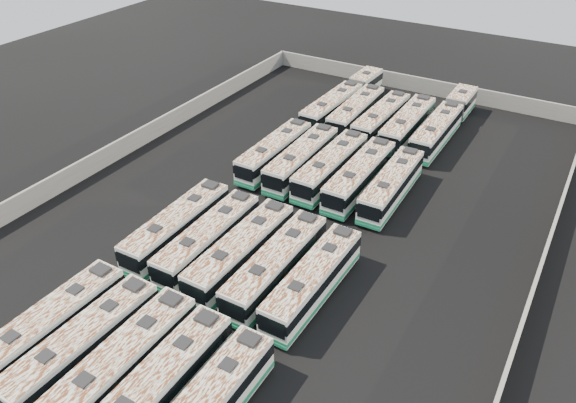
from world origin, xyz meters
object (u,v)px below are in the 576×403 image
object	(u,v)px
bus_midfront_center	(241,252)
bus_back_far_right	(445,121)
bus_front_far_left	(49,327)
bus_midback_far_right	(392,185)
bus_back_far_left	(344,99)
bus_midback_center	(331,167)
bus_midfront_left	(208,239)
bus_back_left	(356,112)
bus_midfront_far_right	(313,281)
bus_midback_far_left	(275,152)
bus_midfront_far_left	(177,227)
bus_back_right	(407,125)
bus_front_center	(121,366)
bus_front_right	(158,388)
bus_midfront_right	(276,266)
bus_midback_left	(302,159)
bus_front_left	(83,345)
bus_midback_right	(360,176)
bus_back_center	(381,119)

from	to	relation	value
bus_midfront_center	bus_back_far_right	size ratio (longest dim) A/B	0.66
bus_front_far_left	bus_back_far_right	world-z (taller)	bus_front_far_left
bus_midback_far_right	bus_back_far_left	bearing A→B (deg)	126.97
bus_midback_center	bus_midfront_left	bearing A→B (deg)	-101.16
bus_back_left	bus_midfront_far_right	bearing A→B (deg)	-72.62
bus_midback_center	bus_back_far_left	size ratio (longest dim) A/B	0.66
bus_midfront_left	bus_midback_far_left	bearing A→B (deg)	100.84
bus_front_far_left	bus_midback_far_left	distance (m)	30.17
bus_midfront_far_left	bus_midback_far_left	distance (m)	16.25
bus_back_right	bus_midfront_center	bearing A→B (deg)	-96.73
bus_back_right	bus_midfront_far_left	bearing A→B (deg)	-109.26
bus_front_center	bus_midfront_far_left	bearing A→B (deg)	116.19
bus_front_right	bus_midfront_right	size ratio (longest dim) A/B	1.00
bus_midback_far_right	bus_midback_left	bearing A→B (deg)	178.26
bus_front_far_left	bus_front_left	bearing A→B (deg)	1.44
bus_midback_center	bus_front_right	bearing A→B (deg)	-83.43
bus_midfront_far_left	bus_back_right	world-z (taller)	bus_back_right
bus_front_left	bus_midfront_far_right	world-z (taller)	bus_front_left
bus_midfront_right	bus_midback_right	distance (m)	16.31
bus_front_center	bus_midfront_far_right	distance (m)	15.28
bus_midfront_far_right	bus_midback_center	world-z (taller)	bus_midback_center
bus_midback_center	bus_midfront_right	bearing A→B (deg)	-77.81
bus_midback_right	bus_midback_far_right	distance (m)	3.43
bus_back_right	bus_midback_right	bearing A→B (deg)	-90.28
bus_midfront_left	bus_midfront_far_right	size ratio (longest dim) A/B	1.01
bus_midback_left	bus_midback_center	bearing A→B (deg)	0.87
bus_midback_far_right	bus_back_center	size ratio (longest dim) A/B	0.99
bus_front_right	bus_midback_left	bearing A→B (deg)	102.17
bus_midback_center	bus_front_left	bearing A→B (deg)	-96.13
bus_midfront_far_right	bus_midback_far_left	bearing A→B (deg)	130.01
bus_midback_left	bus_back_far_right	xyz separation A→B (m)	(10.25, 17.04, -0.03)
bus_front_far_left	bus_front_center	size ratio (longest dim) A/B	0.97
bus_front_right	bus_midback_center	distance (m)	30.61
bus_front_left	bus_midfront_far_right	bearing A→B (deg)	54.34
bus_back_right	bus_back_center	bearing A→B (deg)	179.54
bus_front_left	bus_back_left	bearing A→B (deg)	91.33
bus_midfront_left	bus_midfront_far_right	bearing A→B (deg)	-1.73
bus_midback_far_left	bus_midback_far_right	size ratio (longest dim) A/B	1.00
bus_front_far_left	bus_midback_right	size ratio (longest dim) A/B	0.98
bus_front_far_left	bus_back_right	xyz separation A→B (m)	(10.06, 43.88, 0.05)
bus_midfront_right	bus_back_left	distance (m)	31.10
bus_front_right	bus_back_right	distance (m)	44.02
bus_front_center	bus_midfront_right	size ratio (longest dim) A/B	1.01
bus_midfront_right	bus_back_far_left	world-z (taller)	bus_midfront_right
bus_front_left	bus_back_left	size ratio (longest dim) A/B	0.99
bus_midback_center	bus_midback_left	bearing A→B (deg)	-177.54
bus_midback_left	bus_midback_center	size ratio (longest dim) A/B	1.00
bus_midfront_right	bus_midback_far_right	distance (m)	16.67
bus_midback_far_left	bus_back_far_right	world-z (taller)	bus_back_far_right
bus_midback_far_right	bus_front_far_left	bearing A→B (deg)	-115.58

